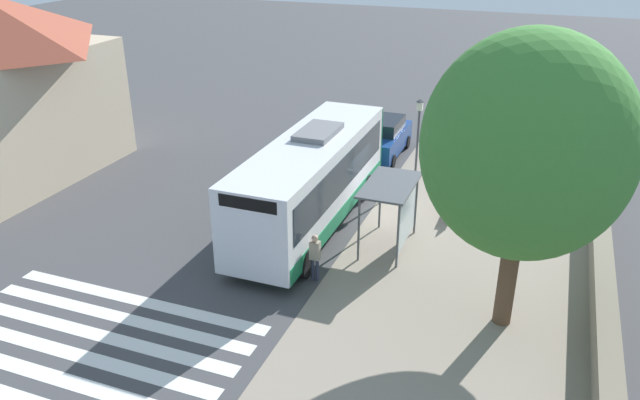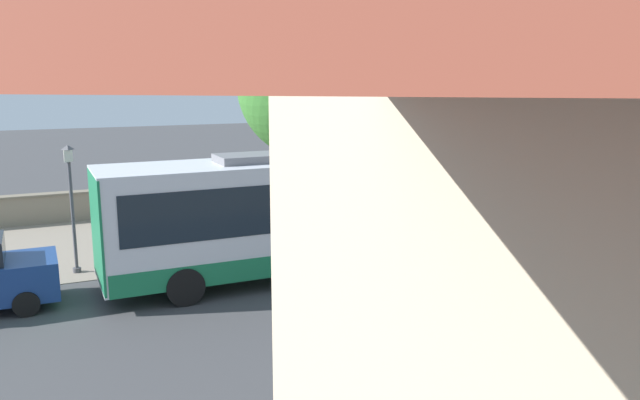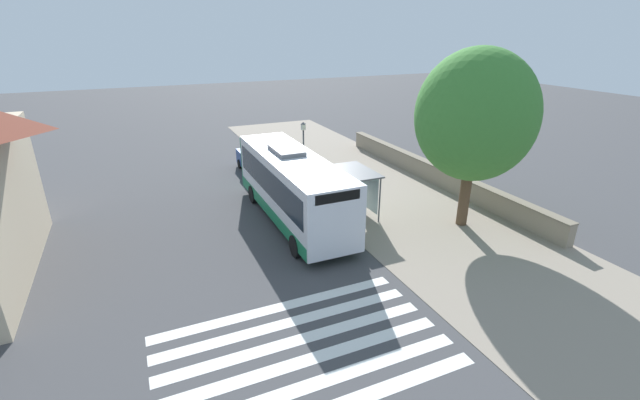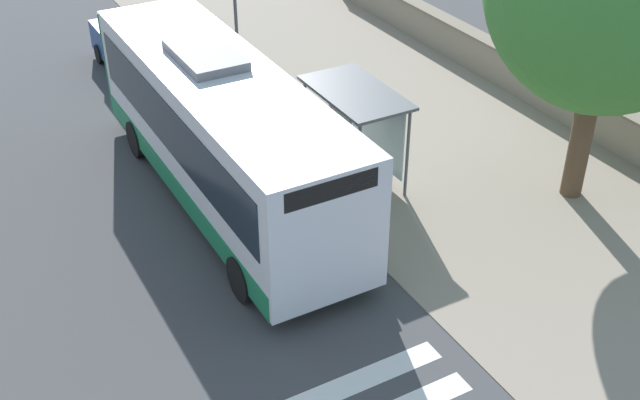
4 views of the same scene
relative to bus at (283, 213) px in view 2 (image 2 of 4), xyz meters
name	(u,v)px [view 2 (image 2 of 4)]	position (x,y,z in m)	size (l,w,h in m)	color
ground_plane	(204,267)	(-1.86, -1.95, -1.90)	(120.00, 120.00, 0.00)	#424244
sidewalk_plaza	(174,234)	(-6.36, -1.95, -1.89)	(9.00, 44.00, 0.02)	gray
crosswalk_stripes	(596,265)	(3.14, 9.29, -1.90)	(9.00, 5.25, 0.01)	silver
stone_wall	(153,200)	(-10.41, -1.95, -1.29)	(0.60, 20.00, 1.21)	gray
bus	(283,213)	(0.00, 0.00, 0.00)	(2.77, 10.43, 3.68)	silver
bus_shelter	(266,187)	(-3.41, 0.69, 0.17)	(1.68, 3.00, 2.50)	#515459
pedestrian	(369,220)	(-1.63, 3.81, -0.91)	(0.34, 0.22, 1.69)	#2D3347
bench	(156,232)	(-5.08, -2.80, -1.42)	(0.40, 1.77, 0.88)	brown
street_lamp_near	(71,198)	(-2.85, -5.58, 0.41)	(0.28, 0.28, 3.87)	#4C4C51
shade_tree	(304,83)	(-7.68, 3.98, 3.65)	(5.60, 5.60, 8.66)	brown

